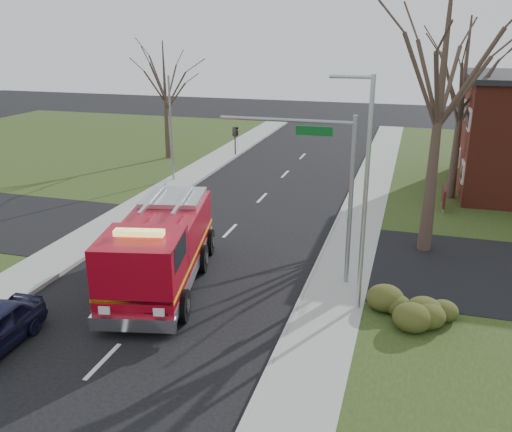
# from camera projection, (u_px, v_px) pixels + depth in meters

# --- Properties ---
(ground) EXTENTS (120.00, 120.00, 0.00)m
(ground) POSITION_uv_depth(u_px,v_px,m) (182.00, 280.00, 22.19)
(ground) COLOR black
(ground) RESTS_ON ground
(sidewalk_right) EXTENTS (2.40, 80.00, 0.15)m
(sidewalk_right) POSITION_uv_depth(u_px,v_px,m) (333.00, 299.00, 20.50)
(sidewalk_right) COLOR #9D9E98
(sidewalk_right) RESTS_ON ground
(sidewalk_left) EXTENTS (2.40, 80.00, 0.15)m
(sidewalk_left) POSITION_uv_depth(u_px,v_px,m) (52.00, 261.00, 23.83)
(sidewalk_left) COLOR #9D9E98
(sidewalk_left) RESTS_ON ground
(health_center_sign) EXTENTS (0.12, 2.00, 1.40)m
(health_center_sign) POSITION_uv_depth(u_px,v_px,m) (444.00, 196.00, 30.42)
(health_center_sign) COLOR #491113
(health_center_sign) RESTS_ON ground
(hedge_corner) EXTENTS (2.80, 2.00, 0.90)m
(hedge_corner) POSITION_uv_depth(u_px,v_px,m) (409.00, 309.00, 18.68)
(hedge_corner) COLOR #2E3914
(hedge_corner) RESTS_ON lawn_right
(bare_tree_near) EXTENTS (6.00, 6.00, 12.00)m
(bare_tree_near) POSITION_uv_depth(u_px,v_px,m) (441.00, 88.00, 22.67)
(bare_tree_near) COLOR #3A2A22
(bare_tree_near) RESTS_ON ground
(bare_tree_far) EXTENTS (5.25, 5.25, 10.50)m
(bare_tree_far) POSITION_uv_depth(u_px,v_px,m) (463.00, 90.00, 30.73)
(bare_tree_far) COLOR #3A2A22
(bare_tree_far) RESTS_ON ground
(bare_tree_left) EXTENTS (4.50, 4.50, 9.00)m
(bare_tree_left) POSITION_uv_depth(u_px,v_px,m) (165.00, 88.00, 41.20)
(bare_tree_left) COLOR #3A2A22
(bare_tree_left) RESTS_ON ground
(traffic_signal_mast) EXTENTS (5.29, 0.18, 6.80)m
(traffic_signal_mast) POSITION_uv_depth(u_px,v_px,m) (318.00, 169.00, 20.62)
(traffic_signal_mast) COLOR gray
(traffic_signal_mast) RESTS_ON ground
(streetlight_pole) EXTENTS (1.48, 0.16, 8.40)m
(streetlight_pole) POSITION_uv_depth(u_px,v_px,m) (364.00, 191.00, 18.34)
(streetlight_pole) COLOR #B7BABF
(streetlight_pole) RESTS_ON ground
(utility_pole_far) EXTENTS (0.14, 0.14, 7.00)m
(utility_pole_far) POSITION_uv_depth(u_px,v_px,m) (171.00, 130.00, 35.57)
(utility_pole_far) COLOR gray
(utility_pole_far) RESTS_ON ground
(fire_engine) EXTENTS (4.62, 8.71, 3.34)m
(fire_engine) POSITION_uv_depth(u_px,v_px,m) (160.00, 250.00, 21.27)
(fire_engine) COLOR #9D0717
(fire_engine) RESTS_ON ground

